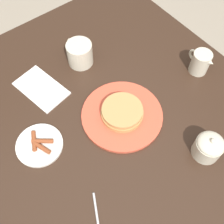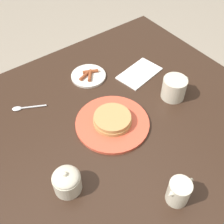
{
  "view_description": "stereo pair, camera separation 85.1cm",
  "coord_description": "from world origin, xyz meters",
  "px_view_note": "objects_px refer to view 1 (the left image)",
  "views": [
    {
      "loc": [
        -0.3,
        0.3,
        1.6
      ],
      "look_at": [
        0.07,
        0.01,
        0.8
      ],
      "focal_mm": 45.0,
      "sensor_mm": 36.0,
      "label": 1
    },
    {
      "loc": [
        -0.34,
        -0.55,
        1.58
      ],
      "look_at": [
        0.07,
        0.01,
        0.8
      ],
      "focal_mm": 45.0,
      "sensor_mm": 36.0,
      "label": 2
    }
  ],
  "objects_px": {
    "creamer_pitcher": "(200,62)",
    "napkin": "(41,88)",
    "coffee_mug": "(79,53)",
    "sugar_bowl": "(209,147)",
    "side_plate_bacon": "(39,145)",
    "pancake_plate": "(122,114)"
  },
  "relations": [
    {
      "from": "napkin",
      "to": "creamer_pitcher",
      "type": "bearing_deg",
      "value": -119.25
    },
    {
      "from": "napkin",
      "to": "sugar_bowl",
      "type": "bearing_deg",
      "value": -151.9
    },
    {
      "from": "creamer_pitcher",
      "to": "sugar_bowl",
      "type": "bearing_deg",
      "value": 137.31
    },
    {
      "from": "side_plate_bacon",
      "to": "sugar_bowl",
      "type": "distance_m",
      "value": 0.52
    },
    {
      "from": "sugar_bowl",
      "to": "coffee_mug",
      "type": "bearing_deg",
      "value": 9.96
    },
    {
      "from": "creamer_pitcher",
      "to": "napkin",
      "type": "distance_m",
      "value": 0.58
    },
    {
      "from": "pancake_plate",
      "to": "coffee_mug",
      "type": "xyz_separation_m",
      "value": [
        0.29,
        -0.03,
        0.03
      ]
    },
    {
      "from": "side_plate_bacon",
      "to": "creamer_pitcher",
      "type": "xyz_separation_m",
      "value": [
        -0.09,
        -0.63,
        0.04
      ]
    },
    {
      "from": "coffee_mug",
      "to": "side_plate_bacon",
      "type": "bearing_deg",
      "value": 125.01
    },
    {
      "from": "coffee_mug",
      "to": "sugar_bowl",
      "type": "relative_size",
      "value": 1.39
    },
    {
      "from": "creamer_pitcher",
      "to": "napkin",
      "type": "relative_size",
      "value": 0.51
    },
    {
      "from": "coffee_mug",
      "to": "sugar_bowl",
      "type": "bearing_deg",
      "value": -170.04
    },
    {
      "from": "pancake_plate",
      "to": "side_plate_bacon",
      "type": "height_order",
      "value": "pancake_plate"
    },
    {
      "from": "pancake_plate",
      "to": "napkin",
      "type": "distance_m",
      "value": 0.31
    },
    {
      "from": "pancake_plate",
      "to": "sugar_bowl",
      "type": "relative_size",
      "value": 3.0
    },
    {
      "from": "napkin",
      "to": "coffee_mug",
      "type": "bearing_deg",
      "value": -83.44
    },
    {
      "from": "side_plate_bacon",
      "to": "pancake_plate",
      "type": "bearing_deg",
      "value": -105.32
    },
    {
      "from": "creamer_pitcher",
      "to": "sugar_bowl",
      "type": "relative_size",
      "value": 1.16
    },
    {
      "from": "creamer_pitcher",
      "to": "coffee_mug",
      "type": "bearing_deg",
      "value": 46.48
    },
    {
      "from": "pancake_plate",
      "to": "coffee_mug",
      "type": "relative_size",
      "value": 2.16
    },
    {
      "from": "coffee_mug",
      "to": "creamer_pitcher",
      "type": "distance_m",
      "value": 0.44
    },
    {
      "from": "pancake_plate",
      "to": "sugar_bowl",
      "type": "height_order",
      "value": "sugar_bowl"
    }
  ]
}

